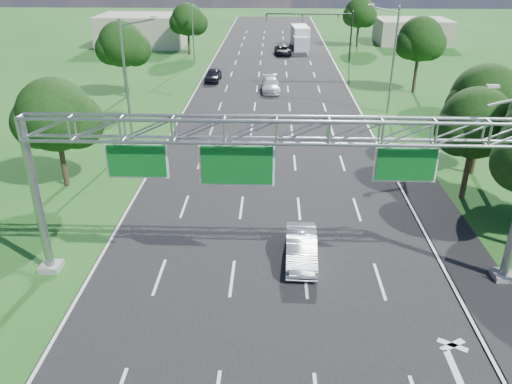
{
  "coord_description": "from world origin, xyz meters",
  "views": [
    {
      "loc": [
        0.07,
        -8.63,
        14.5
      ],
      "look_at": [
        -0.7,
        13.78,
        3.64
      ],
      "focal_mm": 35.0,
      "sensor_mm": 36.0,
      "label": 1
    }
  ],
  "objects_px": {
    "silver_sedan": "(301,248)",
    "box_truck": "(300,38)",
    "sign_gantry": "(278,143)",
    "traffic_signal": "(327,25)"
  },
  "relations": [
    {
      "from": "box_truck",
      "to": "traffic_signal",
      "type": "bearing_deg",
      "value": -80.44
    },
    {
      "from": "box_truck",
      "to": "silver_sedan",
      "type": "bearing_deg",
      "value": -97.18
    },
    {
      "from": "sign_gantry",
      "to": "silver_sedan",
      "type": "distance_m",
      "value": 6.42
    },
    {
      "from": "silver_sedan",
      "to": "box_truck",
      "type": "height_order",
      "value": "box_truck"
    },
    {
      "from": "traffic_signal",
      "to": "box_truck",
      "type": "height_order",
      "value": "traffic_signal"
    },
    {
      "from": "sign_gantry",
      "to": "traffic_signal",
      "type": "distance_m",
      "value": 53.51
    },
    {
      "from": "silver_sedan",
      "to": "box_truck",
      "type": "relative_size",
      "value": 0.5
    },
    {
      "from": "traffic_signal",
      "to": "box_truck",
      "type": "xyz_separation_m",
      "value": [
        -3.05,
        12.02,
        -3.58
      ]
    },
    {
      "from": "box_truck",
      "to": "sign_gantry",
      "type": "bearing_deg",
      "value": -98.28
    },
    {
      "from": "silver_sedan",
      "to": "box_truck",
      "type": "bearing_deg",
      "value": 89.04
    }
  ]
}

